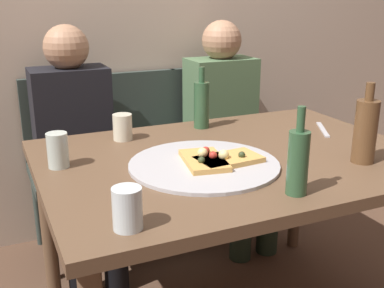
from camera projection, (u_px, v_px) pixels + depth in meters
name	position (u px, v px, depth m)	size (l,w,h in m)	color
dining_table	(233.00, 175.00, 1.75)	(1.38, 0.99, 0.74)	brown
pizza_tray	(204.00, 164.00, 1.62)	(0.51, 0.51, 0.01)	#ADADB2
pizza_slice_last	(228.00, 159.00, 1.62)	(0.23, 0.15, 0.05)	tan
pizza_slice_extra	(204.00, 159.00, 1.61)	(0.17, 0.24, 0.05)	tan
wine_bottle	(201.00, 104.00, 2.05)	(0.07, 0.07, 0.27)	#2D5133
beer_bottle	(365.00, 130.00, 1.62)	(0.08, 0.08, 0.28)	brown
water_bottle	(299.00, 161.00, 1.37)	(0.06, 0.06, 0.26)	#2D5133
tumbler_near	(123.00, 127.00, 1.89)	(0.08, 0.08, 0.10)	beige
tumbler_far	(127.00, 208.00, 1.18)	(0.08, 0.08, 0.11)	silver
wine_glass	(58.00, 150.00, 1.59)	(0.07, 0.07, 0.12)	#B7C6BC
table_knife	(323.00, 129.00, 2.04)	(0.22, 0.02, 0.01)	#B7B7BC
chair_left	(73.00, 156.00, 2.41)	(0.44, 0.44, 0.90)	#2D3833
chair_middle	(145.00, 146.00, 2.56)	(0.44, 0.44, 0.90)	#2D3833
chair_right	(215.00, 137.00, 2.72)	(0.44, 0.44, 0.90)	#2D3833
guest_in_sweater	(77.00, 140.00, 2.24)	(0.36, 0.56, 1.17)	black
guest_in_beanie	(228.00, 122.00, 2.55)	(0.36, 0.56, 1.17)	#4C6B47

